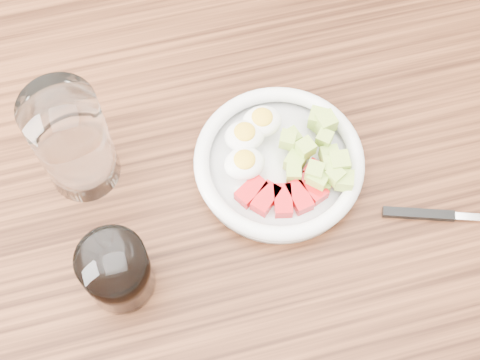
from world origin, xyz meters
TOP-DOWN VIEW (x-y plane):
  - ground at (0.00, 0.00)m, footprint 4.00×4.00m
  - dining_table at (0.00, 0.00)m, footprint 1.50×0.90m
  - bowl at (0.04, 0.03)m, footprint 0.21×0.21m
  - fork at (0.21, -0.08)m, footprint 0.17×0.07m
  - water_glass at (-0.19, 0.08)m, footprint 0.09×0.09m
  - coffee_glass at (-0.17, -0.07)m, footprint 0.08×0.08m

SIDE VIEW (x-z plane):
  - ground at x=0.00m, z-range 0.00..0.00m
  - dining_table at x=0.00m, z-range 0.28..1.05m
  - fork at x=0.21m, z-range 0.77..0.78m
  - bowl at x=0.04m, z-range 0.76..0.82m
  - coffee_glass at x=-0.17m, z-range 0.77..0.86m
  - water_glass at x=-0.19m, z-range 0.77..0.92m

